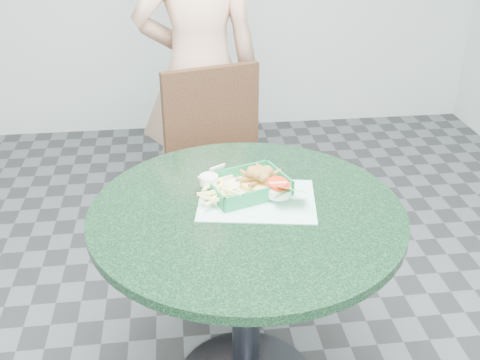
{
  "coord_description": "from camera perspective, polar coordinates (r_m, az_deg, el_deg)",
  "views": [
    {
      "loc": [
        -0.2,
        -1.46,
        1.67
      ],
      "look_at": [
        -0.01,
        0.1,
        0.82
      ],
      "focal_mm": 42.0,
      "sensor_mm": 36.0,
      "label": 1
    }
  ],
  "objects": [
    {
      "name": "diner_person",
      "position": [
        2.74,
        -4.2,
        12.8
      ],
      "size": [
        0.72,
        0.51,
        1.86
      ],
      "primitive_type": "imported",
      "rotation": [
        0.0,
        0.0,
        3.24
      ],
      "color": "tan",
      "rests_on": "floor"
    },
    {
      "name": "sauce_ramekin",
      "position": [
        1.83,
        -2.95,
        0.09
      ],
      "size": [
        0.06,
        0.06,
        0.03
      ],
      "rotation": [
        0.0,
        0.0,
        -0.22
      ],
      "color": "white",
      "rests_on": "food_basket"
    },
    {
      "name": "dining_chair",
      "position": [
        2.56,
        -2.62,
        2.08
      ],
      "size": [
        0.45,
        0.45,
        0.93
      ],
      "rotation": [
        0.0,
        0.0,
        0.27
      ],
      "color": "#3A2116",
      "rests_on": "floor"
    },
    {
      "name": "fries_pile",
      "position": [
        1.78,
        -2.37,
        -1.11
      ],
      "size": [
        0.14,
        0.15,
        0.04
      ],
      "primitive_type": null,
      "rotation": [
        0.0,
        0.0,
        -0.34
      ],
      "color": "#FFEF8F",
      "rests_on": "food_basket"
    },
    {
      "name": "garnish_cup",
      "position": [
        1.73,
        3.62,
        -1.99
      ],
      "size": [
        0.12,
        0.11,
        0.05
      ],
      "rotation": [
        0.0,
        0.0,
        -0.31
      ],
      "color": "silver",
      "rests_on": "food_basket"
    },
    {
      "name": "food_basket",
      "position": [
        1.81,
        0.73,
        -1.36
      ],
      "size": [
        0.24,
        0.18,
        0.05
      ],
      "rotation": [
        0.0,
        0.0,
        0.33
      ],
      "color": "#167942",
      "rests_on": "placemat"
    },
    {
      "name": "cafe_table",
      "position": [
        1.83,
        0.66,
        -7.97
      ],
      "size": [
        0.97,
        0.97,
        0.75
      ],
      "color": "#26282F",
      "rests_on": "floor"
    },
    {
      "name": "placemat",
      "position": [
        1.78,
        1.71,
        -2.59
      ],
      "size": [
        0.4,
        0.33,
        0.0
      ],
      "primitive_type": "cube",
      "rotation": [
        0.0,
        0.0,
        -0.17
      ],
      "color": "#9CD8CB",
      "rests_on": "cafe_table"
    },
    {
      "name": "crab_sandwich",
      "position": [
        1.8,
        2.1,
        -0.41
      ],
      "size": [
        0.13,
        0.13,
        0.07
      ],
      "rotation": [
        0.0,
        0.0,
        -0.39
      ],
      "color": "#EFC44F",
      "rests_on": "food_basket"
    }
  ]
}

